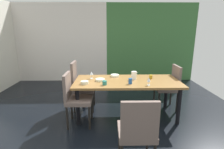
# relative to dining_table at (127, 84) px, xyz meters

# --- Properties ---
(ground_plane) EXTENTS (5.92, 6.27, 0.02)m
(ground_plane) POSITION_rel_dining_table_xyz_m (-0.48, -0.50, -0.66)
(ground_plane) COLOR black
(back_panel_interior) EXTENTS (3.03, 0.10, 2.50)m
(back_panel_interior) POSITION_rel_dining_table_xyz_m (-1.93, 2.58, 0.60)
(back_panel_interior) COLOR silver
(back_panel_interior) RESTS_ON ground_plane
(garden_window_panel) EXTENTS (2.89, 0.10, 2.50)m
(garden_window_panel) POSITION_rel_dining_table_xyz_m (1.03, 2.58, 0.60)
(garden_window_panel) COLOR #396937
(garden_window_panel) RESTS_ON ground_plane
(dining_table) EXTENTS (2.00, 0.91, 0.73)m
(dining_table) POSITION_rel_dining_table_xyz_m (0.00, 0.00, 0.00)
(dining_table) COLOR olive
(dining_table) RESTS_ON ground_plane
(chair_left_far) EXTENTS (0.44, 0.44, 1.04)m
(chair_left_far) POSITION_rel_dining_table_xyz_m (-0.96, 0.32, -0.08)
(chair_left_far) COLOR #6D5B53
(chair_left_far) RESTS_ON ground_plane
(chair_head_near) EXTENTS (0.44, 0.44, 0.95)m
(chair_head_near) POSITION_rel_dining_table_xyz_m (-0.02, -1.40, -0.12)
(chair_head_near) COLOR #6D5B53
(chair_head_near) RESTS_ON ground_plane
(chair_left_near) EXTENTS (0.44, 0.44, 0.95)m
(chair_left_near) POSITION_rel_dining_table_xyz_m (-0.95, -0.32, -0.11)
(chair_left_near) COLOR #6D5B53
(chair_left_near) RESTS_ON ground_plane
(chair_right_far) EXTENTS (0.44, 0.44, 0.95)m
(chair_right_far) POSITION_rel_dining_table_xyz_m (0.95, 0.32, -0.11)
(chair_right_far) COLOR #6D5B53
(chair_right_far) RESTS_ON ground_plane
(wine_glass_left) EXTENTS (0.06, 0.06, 0.14)m
(wine_glass_left) POSITION_rel_dining_table_xyz_m (0.35, -0.30, 0.18)
(wine_glass_left) COLOR silver
(wine_glass_left) RESTS_ON dining_table
(wine_glass_near_shelf) EXTENTS (0.07, 0.07, 0.15)m
(wine_glass_near_shelf) POSITION_rel_dining_table_xyz_m (-0.70, 0.16, 0.18)
(wine_glass_near_shelf) COLOR silver
(wine_glass_near_shelf) RESTS_ON dining_table
(serving_bowl_south) EXTENTS (0.17, 0.17, 0.04)m
(serving_bowl_south) POSITION_rel_dining_table_xyz_m (-0.22, 0.31, 0.10)
(serving_bowl_south) COLOR white
(serving_bowl_south) RESTS_ON dining_table
(serving_bowl_west) EXTENTS (0.14, 0.14, 0.05)m
(serving_bowl_west) POSITION_rel_dining_table_xyz_m (-0.79, -0.21, 0.10)
(serving_bowl_west) COLOR beige
(serving_bowl_west) RESTS_ON dining_table
(serving_bowl_center) EXTENTS (0.18, 0.18, 0.04)m
(serving_bowl_center) POSITION_rel_dining_table_xyz_m (-0.52, -0.01, 0.10)
(serving_bowl_center) COLOR beige
(serving_bowl_center) RESTS_ON dining_table
(cup_north) EXTENTS (0.07, 0.07, 0.10)m
(cup_north) POSITION_rel_dining_table_xyz_m (0.04, -0.21, 0.13)
(cup_north) COLOR #1F4D93
(cup_north) RESTS_ON dining_table
(cup_corner) EXTENTS (0.08, 0.08, 0.07)m
(cup_corner) POSITION_rel_dining_table_xyz_m (-0.42, -0.26, 0.11)
(cup_corner) COLOR #287970
(cup_corner) RESTS_ON dining_table
(cup_east) EXTENTS (0.07, 0.07, 0.07)m
(cup_east) POSITION_rel_dining_table_xyz_m (0.48, 0.12, 0.11)
(cup_east) COLOR #B1891E
(cup_east) RESTS_ON dining_table
(pitcher_right) EXTENTS (0.12, 0.11, 0.16)m
(pitcher_right) POSITION_rel_dining_table_xyz_m (0.14, 0.09, 0.16)
(pitcher_right) COLOR white
(pitcher_right) RESTS_ON dining_table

